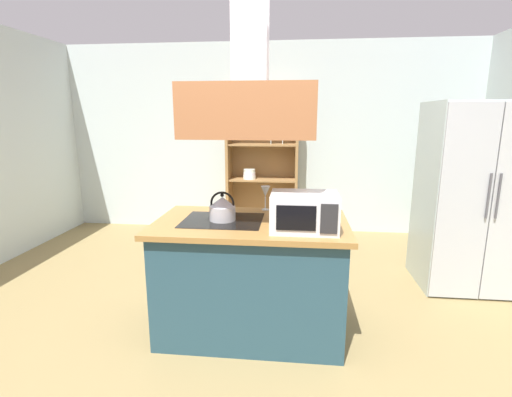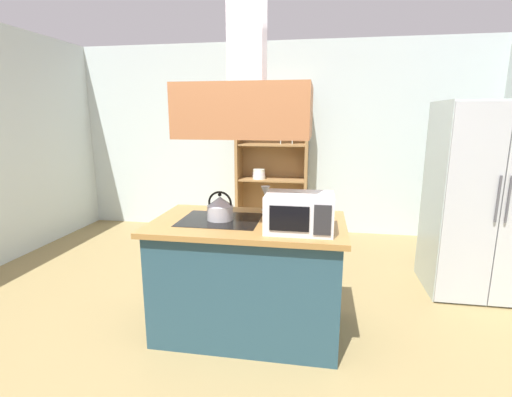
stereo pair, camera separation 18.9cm
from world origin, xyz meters
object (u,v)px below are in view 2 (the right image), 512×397
(refrigerator, at_px, (483,200))
(dish_cabinet, at_px, (272,173))
(kettle, at_px, (220,208))
(wine_glass_on_counter, at_px, (265,193))
(cutting_board, at_px, (298,215))
(microwave, at_px, (299,213))

(refrigerator, xyz_separation_m, dish_cabinet, (-2.19, 1.55, -0.02))
(dish_cabinet, distance_m, kettle, 2.62)
(refrigerator, relative_size, kettle, 8.18)
(wine_glass_on_counter, bearing_deg, cutting_board, -29.37)
(refrigerator, relative_size, dish_cabinet, 0.92)
(kettle, relative_size, cutting_board, 0.65)
(refrigerator, xyz_separation_m, kettle, (-2.26, -1.06, 0.09))
(dish_cabinet, bearing_deg, kettle, -91.47)
(refrigerator, bearing_deg, microwave, -143.03)
(kettle, height_order, cutting_board, kettle)
(cutting_board, bearing_deg, wine_glass_on_counter, 150.63)
(cutting_board, bearing_deg, microwave, -85.65)
(dish_cabinet, relative_size, wine_glass_on_counter, 9.63)
(dish_cabinet, bearing_deg, microwave, -78.99)
(microwave, bearing_deg, cutting_board, 94.35)
(dish_cabinet, bearing_deg, wine_glass_on_counter, -84.19)
(refrigerator, distance_m, kettle, 2.50)
(microwave, distance_m, wine_glass_on_counter, 0.62)
(microwave, bearing_deg, dish_cabinet, 101.01)
(microwave, bearing_deg, kettle, 163.77)
(refrigerator, relative_size, microwave, 3.95)
(kettle, height_order, microwave, microwave)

